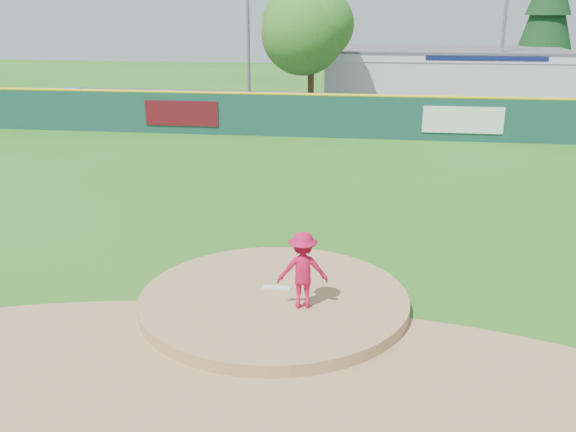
# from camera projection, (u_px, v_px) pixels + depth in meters

# --- Properties ---
(ground) EXTENTS (120.00, 120.00, 0.00)m
(ground) POSITION_uv_depth(u_px,v_px,m) (274.00, 306.00, 13.20)
(ground) COLOR #286B19
(ground) RESTS_ON ground
(pitchers_mound) EXTENTS (5.50, 5.50, 0.50)m
(pitchers_mound) POSITION_uv_depth(u_px,v_px,m) (274.00, 306.00, 13.20)
(pitchers_mound) COLOR #9E774C
(pitchers_mound) RESTS_ON ground
(pitching_rubber) EXTENTS (0.60, 0.15, 0.04)m
(pitching_rubber) POSITION_uv_depth(u_px,v_px,m) (276.00, 288.00, 13.40)
(pitching_rubber) COLOR white
(pitching_rubber) RESTS_ON pitchers_mound
(infield_dirt_arc) EXTENTS (15.40, 15.40, 0.01)m
(infield_dirt_arc) POSITION_uv_depth(u_px,v_px,m) (244.00, 387.00, 10.37)
(infield_dirt_arc) COLOR #9E774C
(infield_dirt_arc) RESTS_ON ground
(parking_lot) EXTENTS (44.00, 16.00, 0.02)m
(parking_lot) POSITION_uv_depth(u_px,v_px,m) (347.00, 109.00, 38.60)
(parking_lot) COLOR #38383A
(parking_lot) RESTS_ON ground
(pitcher) EXTENTS (1.08, 0.73, 1.54)m
(pitcher) POSITION_uv_depth(u_px,v_px,m) (303.00, 270.00, 12.38)
(pitcher) COLOR #BA0F3D
(pitcher) RESTS_ON pitchers_mound
(van) EXTENTS (4.88, 2.30, 1.35)m
(van) POSITION_uv_depth(u_px,v_px,m) (293.00, 108.00, 34.42)
(van) COLOR white
(van) RESTS_ON parking_lot
(pool_building_grp) EXTENTS (15.20, 8.20, 3.31)m
(pool_building_grp) POSITION_uv_depth(u_px,v_px,m) (444.00, 74.00, 41.97)
(pool_building_grp) COLOR silver
(pool_building_grp) RESTS_ON ground
(fence_banners) EXTENTS (16.78, 0.04, 1.20)m
(fence_banners) POSITION_uv_depth(u_px,v_px,m) (318.00, 117.00, 29.87)
(fence_banners) COLOR #560C14
(fence_banners) RESTS_ON ground
(playground_slide) EXTENTS (0.89, 2.52, 1.39)m
(playground_slide) POSITION_uv_depth(u_px,v_px,m) (72.00, 100.00, 37.16)
(playground_slide) COLOR blue
(playground_slide) RESTS_ON ground
(outfield_fence) EXTENTS (40.00, 0.14, 2.07)m
(outfield_fence) POSITION_uv_depth(u_px,v_px,m) (337.00, 115.00, 29.80)
(outfield_fence) COLOR #133E35
(outfield_fence) RESTS_ON ground
(deciduous_tree) EXTENTS (5.60, 5.60, 7.36)m
(deciduous_tree) POSITION_uv_depth(u_px,v_px,m) (311.00, 32.00, 35.58)
(deciduous_tree) COLOR #382314
(deciduous_tree) RESTS_ON ground
(conifer_tree) EXTENTS (4.40, 4.40, 9.50)m
(conifer_tree) POSITION_uv_depth(u_px,v_px,m) (548.00, 12.00, 43.59)
(conifer_tree) COLOR #382314
(conifer_tree) RESTS_ON ground
(light_pole_left) EXTENTS (1.75, 0.25, 11.00)m
(light_pole_left) POSITION_uv_depth(u_px,v_px,m) (248.00, 4.00, 37.54)
(light_pole_left) COLOR gray
(light_pole_left) RESTS_ON ground
(light_pole_right) EXTENTS (1.75, 0.25, 10.00)m
(light_pole_right) POSITION_uv_depth(u_px,v_px,m) (505.00, 13.00, 37.55)
(light_pole_right) COLOR gray
(light_pole_right) RESTS_ON ground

